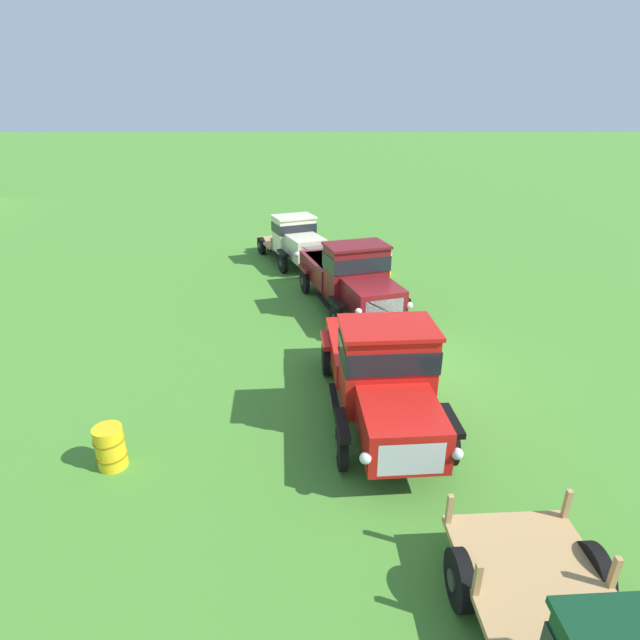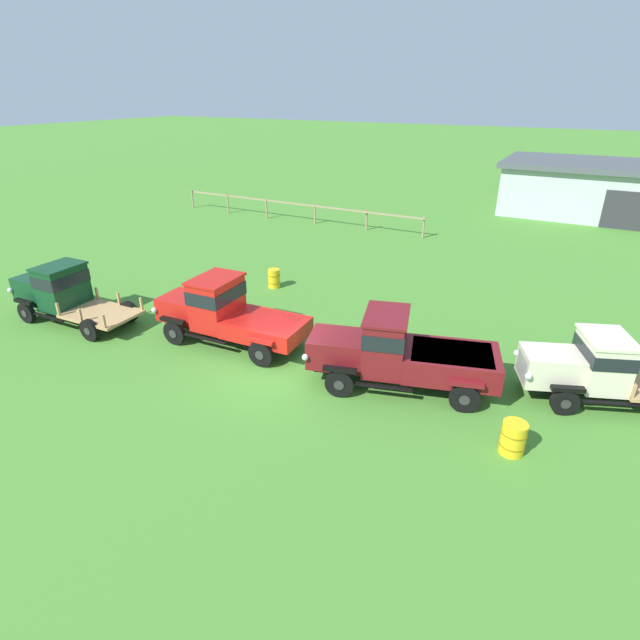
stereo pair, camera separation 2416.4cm
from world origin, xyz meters
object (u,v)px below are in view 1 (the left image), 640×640
(vintage_truck_second_in_line, at_px, (382,371))
(oil_drum_near_fence, at_px, (384,264))
(oil_drum_beside_row, at_px, (110,447))
(vintage_truck_midrow_center, at_px, (351,276))
(vintage_truck_far_side, at_px, (296,240))

(vintage_truck_second_in_line, relative_size, oil_drum_near_fence, 6.60)
(oil_drum_beside_row, xyz_separation_m, oil_drum_near_fence, (11.47, -6.67, 0.01))
(oil_drum_beside_row, height_order, oil_drum_near_fence, oil_drum_near_fence)
(vintage_truck_midrow_center, bearing_deg, vintage_truck_far_side, 20.78)
(vintage_truck_second_in_line, distance_m, vintage_truck_midrow_center, 6.36)
(vintage_truck_far_side, bearing_deg, oil_drum_beside_row, 166.32)
(oil_drum_near_fence, bearing_deg, vintage_truck_second_in_line, 171.90)
(vintage_truck_second_in_line, height_order, oil_drum_near_fence, vintage_truck_second_in_line)
(vintage_truck_far_side, relative_size, oil_drum_beside_row, 5.95)
(vintage_truck_midrow_center, relative_size, oil_drum_near_fence, 6.84)
(vintage_truck_second_in_line, xyz_separation_m, vintage_truck_midrow_center, (6.36, 0.19, -0.02))
(vintage_truck_far_side, xyz_separation_m, oil_drum_beside_row, (-12.91, 3.14, -0.63))
(vintage_truck_far_side, bearing_deg, vintage_truck_second_in_line, -169.54)
(vintage_truck_second_in_line, height_order, oil_drum_beside_row, vintage_truck_second_in_line)
(vintage_truck_far_side, height_order, oil_drum_beside_row, vintage_truck_far_side)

